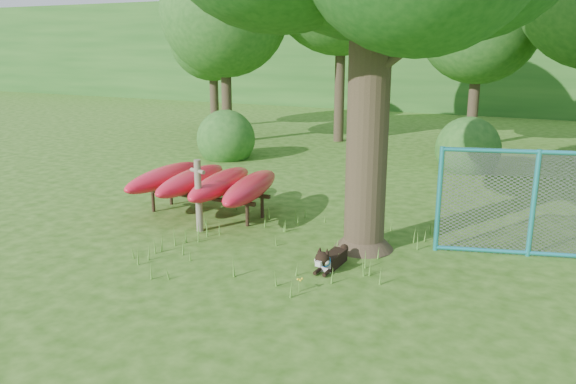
% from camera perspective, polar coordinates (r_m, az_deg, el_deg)
% --- Properties ---
extents(ground, '(80.00, 80.00, 0.00)m').
position_cam_1_polar(ground, '(8.95, -4.56, -7.83)').
color(ground, '#265110').
rests_on(ground, ground).
extents(wooden_post, '(0.38, 0.18, 1.38)m').
position_cam_1_polar(wooden_post, '(10.61, -9.08, -0.18)').
color(wooden_post, '#6E6552').
rests_on(wooden_post, ground).
extents(kayak_rack, '(3.05, 2.70, 0.91)m').
position_cam_1_polar(kayak_rack, '(11.63, -8.35, 1.01)').
color(kayak_rack, black).
rests_on(kayak_rack, ground).
extents(husky_dog, '(0.27, 0.99, 0.44)m').
position_cam_1_polar(husky_dog, '(8.91, 4.26, -6.86)').
color(husky_dog, black).
rests_on(husky_dog, ground).
extents(fence_section, '(3.00, 0.90, 3.01)m').
position_cam_1_polar(fence_section, '(10.02, 23.67, -1.11)').
color(fence_section, '#28A4BC').
rests_on(fence_section, ground).
extents(wildflower_clump, '(0.10, 0.08, 0.21)m').
position_cam_1_polar(wildflower_clump, '(8.11, 1.17, -8.98)').
color(wildflower_clump, '#558E2E').
rests_on(wildflower_clump, ground).
extents(bg_tree_a, '(4.40, 4.40, 6.70)m').
position_cam_1_polar(bg_tree_a, '(20.22, -6.49, 17.66)').
color(bg_tree_a, '#352A1D').
rests_on(bg_tree_a, ground).
extents(bg_tree_c, '(4.00, 4.00, 6.12)m').
position_cam_1_polar(bg_tree_c, '(20.30, 18.92, 15.92)').
color(bg_tree_c, '#352A1D').
rests_on(bg_tree_c, ground).
extents(bg_tree_f, '(3.60, 3.60, 5.55)m').
position_cam_1_polar(bg_tree_f, '(24.07, -7.71, 15.35)').
color(bg_tree_f, '#352A1D').
rests_on(bg_tree_f, ground).
extents(shrub_left, '(1.80, 1.80, 1.80)m').
position_cam_1_polar(shrub_left, '(17.61, -6.27, 3.44)').
color(shrub_left, '#22581C').
rests_on(shrub_left, ground).
extents(shrub_mid, '(1.80, 1.80, 1.80)m').
position_cam_1_polar(shrub_mid, '(16.61, 17.64, 2.14)').
color(shrub_mid, '#22581C').
rests_on(shrub_mid, ground).
extents(wooded_hillside, '(80.00, 12.00, 6.00)m').
position_cam_1_polar(wooded_hillside, '(35.36, 19.59, 13.25)').
color(wooded_hillside, '#22581C').
rests_on(wooded_hillside, ground).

